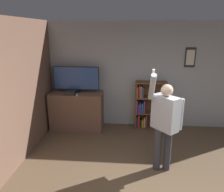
% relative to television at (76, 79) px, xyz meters
% --- Properties ---
extents(wall_back, '(7.02, 0.09, 2.70)m').
position_rel_television_xyz_m(wall_back, '(1.79, 0.28, 0.05)').
color(wall_back, '#9EA3A8').
rests_on(wall_back, ground_plane).
extents(wall_side_brick, '(0.06, 4.73, 2.70)m').
position_rel_television_xyz_m(wall_side_brick, '(-0.75, -1.31, 0.05)').
color(wall_side_brick, brown).
rests_on(wall_side_brick, ground_plane).
extents(tv_ledge, '(1.32, 0.59, 0.96)m').
position_rel_television_xyz_m(tv_ledge, '(-0.00, -0.07, -0.82)').
color(tv_ledge, brown).
rests_on(tv_ledge, ground_plane).
extents(television, '(1.16, 0.22, 0.65)m').
position_rel_television_xyz_m(television, '(0.00, 0.00, 0.00)').
color(television, black).
rests_on(television, tv_ledge).
extents(game_console, '(0.25, 0.23, 0.09)m').
position_rel_television_xyz_m(game_console, '(-0.10, -0.23, -0.30)').
color(game_console, black).
rests_on(game_console, tv_ledge).
extents(remote_loose, '(0.06, 0.14, 0.02)m').
position_rel_television_xyz_m(remote_loose, '(0.07, -0.28, -0.33)').
color(remote_loose, white).
rests_on(remote_loose, tv_ledge).
extents(bookshelf, '(0.78, 0.28, 1.24)m').
position_rel_television_xyz_m(bookshelf, '(1.80, 0.10, -0.72)').
color(bookshelf, brown).
rests_on(bookshelf, ground_plane).
extents(person, '(0.61, 0.55, 1.90)m').
position_rel_television_xyz_m(person, '(1.95, -1.72, -0.32)').
color(person, '#383842').
rests_on(person, ground_plane).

